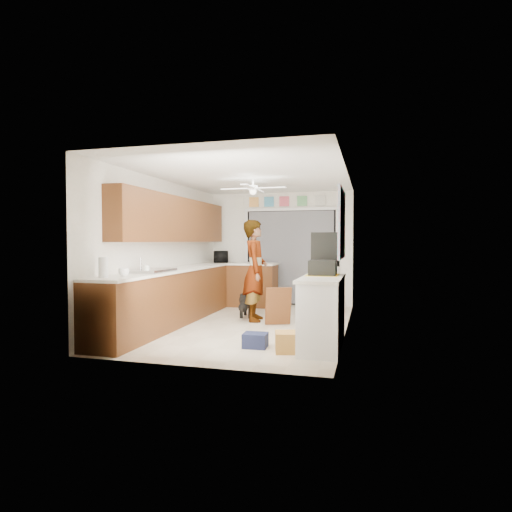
# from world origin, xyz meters

# --- Properties ---
(floor) EXTENTS (5.00, 5.00, 0.00)m
(floor) POSITION_xyz_m (0.00, 0.00, 0.00)
(floor) COLOR beige
(floor) RESTS_ON ground
(ceiling) EXTENTS (5.00, 5.00, 0.00)m
(ceiling) POSITION_xyz_m (0.00, 0.00, 2.50)
(ceiling) COLOR white
(ceiling) RESTS_ON ground
(wall_back) EXTENTS (3.20, 0.00, 3.20)m
(wall_back) POSITION_xyz_m (0.00, 2.50, 1.25)
(wall_back) COLOR white
(wall_back) RESTS_ON ground
(wall_front) EXTENTS (3.20, 0.00, 3.20)m
(wall_front) POSITION_xyz_m (0.00, -2.50, 1.25)
(wall_front) COLOR white
(wall_front) RESTS_ON ground
(wall_left) EXTENTS (0.00, 5.00, 5.00)m
(wall_left) POSITION_xyz_m (-1.60, 0.00, 1.25)
(wall_left) COLOR white
(wall_left) RESTS_ON ground
(wall_right) EXTENTS (0.00, 5.00, 5.00)m
(wall_right) POSITION_xyz_m (1.60, 0.00, 1.25)
(wall_right) COLOR white
(wall_right) RESTS_ON ground
(left_base_cabinets) EXTENTS (0.60, 4.80, 0.90)m
(left_base_cabinets) POSITION_xyz_m (-1.30, 0.00, 0.45)
(left_base_cabinets) COLOR #5F3116
(left_base_cabinets) RESTS_ON floor
(left_countertop) EXTENTS (0.62, 4.80, 0.04)m
(left_countertop) POSITION_xyz_m (-1.29, 0.00, 0.92)
(left_countertop) COLOR white
(left_countertop) RESTS_ON left_base_cabinets
(upper_cabinets) EXTENTS (0.32, 4.00, 0.80)m
(upper_cabinets) POSITION_xyz_m (-1.44, 0.20, 1.80)
(upper_cabinets) COLOR #5F3116
(upper_cabinets) RESTS_ON wall_left
(sink_basin) EXTENTS (0.50, 0.76, 0.06)m
(sink_basin) POSITION_xyz_m (-1.29, -1.00, 0.95)
(sink_basin) COLOR silver
(sink_basin) RESTS_ON left_countertop
(faucet) EXTENTS (0.03, 0.03, 0.22)m
(faucet) POSITION_xyz_m (-1.48, -1.00, 1.05)
(faucet) COLOR silver
(faucet) RESTS_ON left_countertop
(peninsula_base) EXTENTS (1.00, 0.60, 0.90)m
(peninsula_base) POSITION_xyz_m (-0.50, 2.00, 0.45)
(peninsula_base) COLOR #5F3116
(peninsula_base) RESTS_ON floor
(peninsula_top) EXTENTS (1.04, 0.64, 0.04)m
(peninsula_top) POSITION_xyz_m (-0.50, 2.00, 0.92)
(peninsula_top) COLOR white
(peninsula_top) RESTS_ON peninsula_base
(back_opening_recess) EXTENTS (2.00, 0.06, 2.10)m
(back_opening_recess) POSITION_xyz_m (0.25, 2.47, 1.05)
(back_opening_recess) COLOR black
(back_opening_recess) RESTS_ON wall_back
(curtain_panel) EXTENTS (1.90, 0.03, 2.05)m
(curtain_panel) POSITION_xyz_m (0.25, 2.43, 1.05)
(curtain_panel) COLOR slate
(curtain_panel) RESTS_ON wall_back
(door_trim_left) EXTENTS (0.06, 0.04, 2.10)m
(door_trim_left) POSITION_xyz_m (-0.77, 2.44, 1.05)
(door_trim_left) COLOR white
(door_trim_left) RESTS_ON wall_back
(door_trim_right) EXTENTS (0.06, 0.04, 2.10)m
(door_trim_right) POSITION_xyz_m (1.27, 2.44, 1.05)
(door_trim_right) COLOR white
(door_trim_right) RESTS_ON wall_back
(door_trim_head) EXTENTS (2.10, 0.04, 0.06)m
(door_trim_head) POSITION_xyz_m (0.25, 2.44, 2.12)
(door_trim_head) COLOR white
(door_trim_head) RESTS_ON wall_back
(header_frame_0) EXTENTS (0.22, 0.02, 0.22)m
(header_frame_0) POSITION_xyz_m (-0.60, 2.47, 2.30)
(header_frame_0) COLOR #F6AC52
(header_frame_0) RESTS_ON wall_back
(header_frame_1) EXTENTS (0.22, 0.02, 0.22)m
(header_frame_1) POSITION_xyz_m (-0.25, 2.47, 2.30)
(header_frame_1) COLOR #4695BA
(header_frame_1) RESTS_ON wall_back
(header_frame_2) EXTENTS (0.22, 0.02, 0.22)m
(header_frame_2) POSITION_xyz_m (0.10, 2.47, 2.30)
(header_frame_2) COLOR #D44F62
(header_frame_2) RESTS_ON wall_back
(header_frame_3) EXTENTS (0.22, 0.02, 0.22)m
(header_frame_3) POSITION_xyz_m (0.50, 2.47, 2.30)
(header_frame_3) COLOR #61AA69
(header_frame_3) RESTS_ON wall_back
(header_frame_4) EXTENTS (0.22, 0.02, 0.22)m
(header_frame_4) POSITION_xyz_m (0.90, 2.47, 2.30)
(header_frame_4) COLOR beige
(header_frame_4) RESTS_ON wall_back
(route66_sign) EXTENTS (0.22, 0.02, 0.26)m
(route66_sign) POSITION_xyz_m (-0.95, 2.47, 2.30)
(route66_sign) COLOR silver
(route66_sign) RESTS_ON wall_back
(right_counter_base) EXTENTS (0.50, 1.40, 0.90)m
(right_counter_base) POSITION_xyz_m (1.35, -1.20, 0.45)
(right_counter_base) COLOR white
(right_counter_base) RESTS_ON floor
(right_counter_top) EXTENTS (0.54, 1.44, 0.04)m
(right_counter_top) POSITION_xyz_m (1.34, -1.20, 0.92)
(right_counter_top) COLOR white
(right_counter_top) RESTS_ON right_counter_base
(abstract_painting) EXTENTS (0.03, 1.15, 0.95)m
(abstract_painting) POSITION_xyz_m (1.58, -1.00, 1.65)
(abstract_painting) COLOR #F75B79
(abstract_painting) RESTS_ON wall_right
(ceiling_fan) EXTENTS (1.14, 1.14, 0.24)m
(ceiling_fan) POSITION_xyz_m (0.00, 0.20, 2.32)
(ceiling_fan) COLOR white
(ceiling_fan) RESTS_ON ceiling
(microwave) EXTENTS (0.45, 0.54, 0.26)m
(microwave) POSITION_xyz_m (-1.22, 1.98, 1.07)
(microwave) COLOR black
(microwave) RESTS_ON left_countertop
(cup) EXTENTS (0.16, 0.16, 0.11)m
(cup) POSITION_xyz_m (-1.25, -1.84, 1.00)
(cup) COLOR white
(cup) RESTS_ON left_countertop
(jar_a) EXTENTS (0.09, 0.09, 0.12)m
(jar_a) POSITION_xyz_m (-1.20, -1.30, 1.00)
(jar_a) COLOR silver
(jar_a) RESTS_ON left_countertop
(paper_towel_roll) EXTENTS (0.13, 0.13, 0.27)m
(paper_towel_roll) POSITION_xyz_m (-1.40, -2.07, 1.07)
(paper_towel_roll) COLOR white
(paper_towel_roll) RESTS_ON left_countertop
(suitcase) EXTENTS (0.37, 0.49, 0.21)m
(suitcase) POSITION_xyz_m (1.32, -0.90, 1.04)
(suitcase) COLOR black
(suitcase) RESTS_ON right_counter_top
(suitcase_rim) EXTENTS (0.44, 0.58, 0.02)m
(suitcase_rim) POSITION_xyz_m (1.32, -0.90, 0.93)
(suitcase_rim) COLOR yellow
(suitcase_rim) RESTS_ON suitcase
(suitcase_lid) EXTENTS (0.42, 0.03, 0.50)m
(suitcase_lid) POSITION_xyz_m (1.32, -0.61, 1.29)
(suitcase_lid) COLOR black
(suitcase_lid) RESTS_ON suitcase
(cardboard_box) EXTENTS (0.48, 0.40, 0.26)m
(cardboard_box) POSITION_xyz_m (1.00, -1.59, 0.13)
(cardboard_box) COLOR #AD8436
(cardboard_box) RESTS_ON floor
(navy_crate) EXTENTS (0.33, 0.28, 0.19)m
(navy_crate) POSITION_xyz_m (0.49, -1.48, 0.10)
(navy_crate) COLOR #161B38
(navy_crate) RESTS_ON floor
(cabinet_door_panel) EXTENTS (0.46, 0.32, 0.64)m
(cabinet_door_panel) POSITION_xyz_m (0.48, 0.06, 0.33)
(cabinet_door_panel) COLOR #5F3116
(cabinet_door_panel) RESTS_ON floor
(man) EXTENTS (0.54, 0.72, 1.79)m
(man) POSITION_xyz_m (-0.01, 0.39, 0.89)
(man) COLOR white
(man) RESTS_ON floor
(dog) EXTENTS (0.31, 0.66, 0.50)m
(dog) POSITION_xyz_m (-0.25, 0.71, 0.25)
(dog) COLOR black
(dog) RESTS_ON floor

